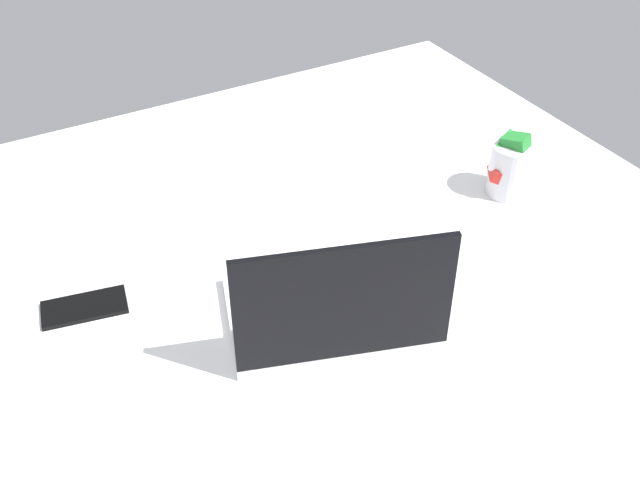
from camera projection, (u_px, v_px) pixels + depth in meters
bed_mattress at (245, 323)px, 137.82cm from camera, size 180.00×140.00×18.00cm
laptop at (333, 308)px, 121.37cm from camera, size 38.43×31.95×23.00cm
snack_cup at (510, 166)px, 151.50cm from camera, size 10.28×9.18×13.60cm
cell_phone at (84, 307)px, 127.34cm from camera, size 15.02×9.30×0.80cm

